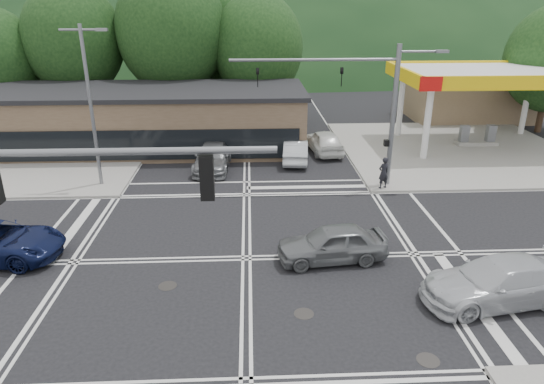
{
  "coord_description": "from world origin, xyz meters",
  "views": [
    {
      "loc": [
        0.23,
        -17.99,
        10.13
      ],
      "look_at": [
        1.27,
        3.99,
        1.4
      ],
      "focal_mm": 32.0,
      "sensor_mm": 36.0,
      "label": 1
    }
  ],
  "objects_px": {
    "car_silver_east": "(498,281)",
    "car_grey_center": "(332,243)",
    "car_queue_a": "(296,151)",
    "car_queue_b": "(324,141)",
    "car_northbound": "(213,157)",
    "pedestrian": "(384,173)"
  },
  "relations": [
    {
      "from": "car_northbound",
      "to": "pedestrian",
      "type": "height_order",
      "value": "pedestrian"
    },
    {
      "from": "car_queue_a",
      "to": "pedestrian",
      "type": "bearing_deg",
      "value": 134.88
    },
    {
      "from": "car_northbound",
      "to": "car_queue_a",
      "type": "bearing_deg",
      "value": 16.69
    },
    {
      "from": "car_queue_a",
      "to": "car_northbound",
      "type": "relative_size",
      "value": 0.85
    },
    {
      "from": "car_queue_a",
      "to": "pedestrian",
      "type": "distance_m",
      "value": 7.16
    },
    {
      "from": "car_silver_east",
      "to": "car_queue_a",
      "type": "bearing_deg",
      "value": -169.59
    },
    {
      "from": "car_queue_b",
      "to": "pedestrian",
      "type": "bearing_deg",
      "value": 100.16
    },
    {
      "from": "car_queue_a",
      "to": "car_silver_east",
      "type": "bearing_deg",
      "value": 115.37
    },
    {
      "from": "car_grey_center",
      "to": "car_northbound",
      "type": "distance_m",
      "value": 13.38
    },
    {
      "from": "car_grey_center",
      "to": "car_northbound",
      "type": "height_order",
      "value": "car_grey_center"
    },
    {
      "from": "car_silver_east",
      "to": "car_grey_center",
      "type": "bearing_deg",
      "value": -129.16
    },
    {
      "from": "car_queue_a",
      "to": "car_queue_b",
      "type": "bearing_deg",
      "value": -132.66
    },
    {
      "from": "car_northbound",
      "to": "pedestrian",
      "type": "relative_size",
      "value": 2.92
    },
    {
      "from": "car_queue_a",
      "to": "pedestrian",
      "type": "height_order",
      "value": "pedestrian"
    },
    {
      "from": "car_silver_east",
      "to": "pedestrian",
      "type": "xyz_separation_m",
      "value": [
        -1.25,
        11.03,
        0.25
      ]
    },
    {
      "from": "car_silver_east",
      "to": "car_queue_b",
      "type": "bearing_deg",
      "value": -177.82
    },
    {
      "from": "car_silver_east",
      "to": "car_queue_a",
      "type": "distance_m",
      "value": 17.59
    },
    {
      "from": "car_grey_center",
      "to": "pedestrian",
      "type": "distance_m",
      "value": 8.86
    },
    {
      "from": "car_silver_east",
      "to": "pedestrian",
      "type": "distance_m",
      "value": 11.11
    },
    {
      "from": "car_grey_center",
      "to": "car_queue_a",
      "type": "height_order",
      "value": "car_grey_center"
    },
    {
      "from": "car_silver_east",
      "to": "car_queue_b",
      "type": "height_order",
      "value": "car_queue_b"
    },
    {
      "from": "car_grey_center",
      "to": "car_silver_east",
      "type": "xyz_separation_m",
      "value": [
        5.45,
        -3.23,
        0.04
      ]
    }
  ]
}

